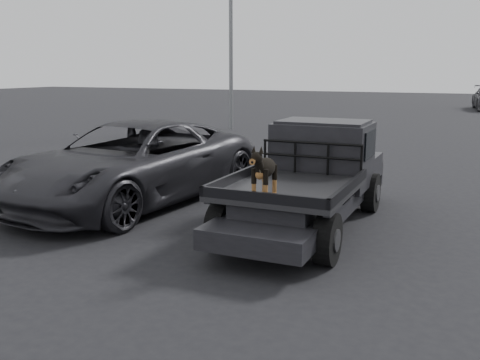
% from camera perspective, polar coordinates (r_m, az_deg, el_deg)
% --- Properties ---
extents(ground, '(120.00, 120.00, 0.00)m').
position_cam_1_polar(ground, '(8.21, -0.75, -7.72)').
color(ground, black).
rests_on(ground, ground).
extents(flatbed_ute, '(2.00, 5.40, 0.92)m').
position_cam_1_polar(flatbed_ute, '(9.47, 7.15, -2.26)').
color(flatbed_ute, black).
rests_on(flatbed_ute, ground).
extents(ute_cab, '(1.72, 1.30, 0.88)m').
position_cam_1_polar(ute_cab, '(10.20, 8.86, 3.84)').
color(ute_cab, black).
rests_on(ute_cab, flatbed_ute).
extents(headache_rack, '(1.80, 0.08, 0.55)m').
position_cam_1_polar(headache_rack, '(9.51, 7.62, 2.31)').
color(headache_rack, black).
rests_on(headache_rack, flatbed_ute).
extents(dog, '(0.32, 0.60, 0.74)m').
position_cam_1_polar(dog, '(7.67, 2.64, 0.85)').
color(dog, black).
rests_on(dog, flatbed_ute).
extents(parked_suv, '(3.43, 6.32, 1.68)m').
position_cam_1_polar(parked_suv, '(11.26, -11.43, 1.82)').
color(parked_suv, '#29282D').
rests_on(parked_suv, ground).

